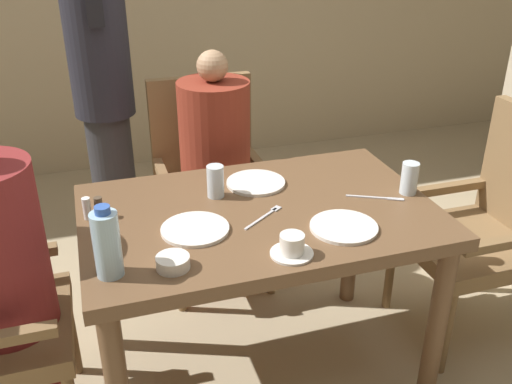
% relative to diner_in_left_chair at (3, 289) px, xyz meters
% --- Properties ---
extents(ground_plane, '(16.00, 16.00, 0.00)m').
position_rel_diner_in_left_chair_xyz_m(ground_plane, '(0.87, 0.00, -0.61)').
color(ground_plane, tan).
extents(dining_table, '(1.24, 0.81, 0.76)m').
position_rel_diner_in_left_chair_xyz_m(dining_table, '(0.87, 0.00, 0.04)').
color(dining_table, brown).
rests_on(dining_table, ground_plane).
extents(diner_in_left_chair, '(0.32, 0.32, 1.18)m').
position_rel_diner_in_left_chair_xyz_m(diner_in_left_chair, '(0.00, 0.00, 0.00)').
color(diner_in_left_chair, maroon).
rests_on(diner_in_left_chair, ground_plane).
extents(chair_far_side, '(0.51, 0.51, 0.99)m').
position_rel_diner_in_left_chair_xyz_m(chair_far_side, '(0.87, 0.80, -0.07)').
color(chair_far_side, brown).
rests_on(chair_far_side, ground_plane).
extents(diner_in_far_chair, '(0.32, 0.32, 1.18)m').
position_rel_diner_in_left_chair_xyz_m(diner_in_far_chair, '(0.87, 0.66, 0.00)').
color(diner_in_far_chair, maroon).
rests_on(diner_in_far_chair, ground_plane).
extents(chair_right_side, '(0.51, 0.51, 0.99)m').
position_rel_diner_in_left_chair_xyz_m(chair_right_side, '(1.90, 0.00, -0.07)').
color(chair_right_side, brown).
rests_on(chair_right_side, ground_plane).
extents(standing_host, '(0.29, 0.33, 1.71)m').
position_rel_diner_in_left_chair_xyz_m(standing_host, '(0.43, 1.09, 0.32)').
color(standing_host, '#2D2D33').
rests_on(standing_host, ground_plane).
extents(plate_main_left, '(0.23, 0.23, 0.01)m').
position_rel_diner_in_left_chair_xyz_m(plate_main_left, '(1.10, -0.21, 0.16)').
color(plate_main_left, white).
rests_on(plate_main_left, dining_table).
extents(plate_main_right, '(0.23, 0.23, 0.01)m').
position_rel_diner_in_left_chair_xyz_m(plate_main_right, '(0.92, 0.20, 0.16)').
color(plate_main_right, white).
rests_on(plate_main_right, dining_table).
extents(plate_dessert_center, '(0.23, 0.23, 0.01)m').
position_rel_diner_in_left_chair_xyz_m(plate_dessert_center, '(0.63, -0.08, 0.16)').
color(plate_dessert_center, white).
rests_on(plate_dessert_center, dining_table).
extents(teacup_with_saucer, '(0.13, 0.13, 0.07)m').
position_rel_diner_in_left_chair_xyz_m(teacup_with_saucer, '(0.88, -0.31, 0.18)').
color(teacup_with_saucer, white).
rests_on(teacup_with_saucer, dining_table).
extents(bowl_small, '(0.10, 0.10, 0.04)m').
position_rel_diner_in_left_chair_xyz_m(bowl_small, '(0.52, -0.27, 0.17)').
color(bowl_small, white).
rests_on(bowl_small, dining_table).
extents(water_bottle, '(0.08, 0.08, 0.22)m').
position_rel_diner_in_left_chair_xyz_m(water_bottle, '(0.34, -0.25, 0.26)').
color(water_bottle, '#A3C6DB').
rests_on(water_bottle, dining_table).
extents(glass_tall_near, '(0.06, 0.06, 0.12)m').
position_rel_diner_in_left_chair_xyz_m(glass_tall_near, '(0.75, 0.15, 0.21)').
color(glass_tall_near, silver).
rests_on(glass_tall_near, dining_table).
extents(glass_tall_mid, '(0.06, 0.06, 0.12)m').
position_rel_diner_in_left_chair_xyz_m(glass_tall_mid, '(1.44, -0.04, 0.21)').
color(glass_tall_mid, silver).
rests_on(glass_tall_mid, dining_table).
extents(salt_shaker, '(0.03, 0.03, 0.08)m').
position_rel_diner_in_left_chair_xyz_m(salt_shaker, '(0.29, 0.11, 0.19)').
color(salt_shaker, white).
rests_on(salt_shaker, dining_table).
extents(pepper_shaker, '(0.03, 0.03, 0.07)m').
position_rel_diner_in_left_chair_xyz_m(pepper_shaker, '(0.33, 0.11, 0.19)').
color(pepper_shaker, '#4C3D2D').
rests_on(pepper_shaker, dining_table).
extents(fork_beside_plate, '(0.17, 0.13, 0.00)m').
position_rel_diner_in_left_chair_xyz_m(fork_beside_plate, '(0.88, -0.05, 0.15)').
color(fork_beside_plate, silver).
rests_on(fork_beside_plate, dining_table).
extents(knife_beside_plate, '(0.19, 0.11, 0.00)m').
position_rel_diner_in_left_chair_xyz_m(knife_beside_plate, '(1.32, -0.05, 0.15)').
color(knife_beside_plate, silver).
rests_on(knife_beside_plate, dining_table).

